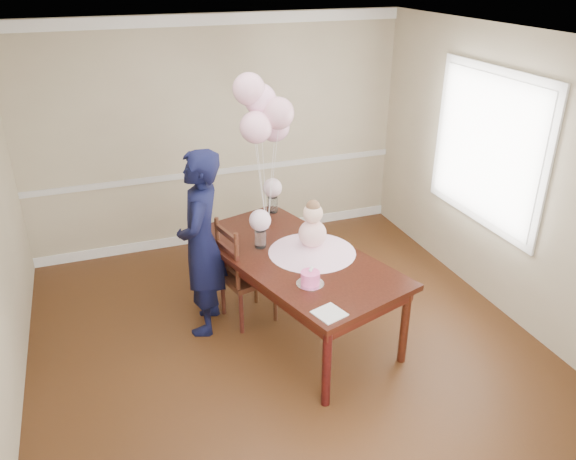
{
  "coord_description": "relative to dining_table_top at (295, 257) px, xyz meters",
  "views": [
    {
      "loc": [
        -1.42,
        -3.81,
        3.24
      ],
      "look_at": [
        0.11,
        0.4,
        1.05
      ],
      "focal_mm": 35.0,
      "sensor_mm": 36.0,
      "label": 1
    }
  ],
  "objects": [
    {
      "name": "chair_back_post_l",
      "position": [
        -0.52,
        0.08,
        0.01
      ],
      "size": [
        0.05,
        0.05,
        0.59
      ],
      "primitive_type": "cylinder",
      "rotation": [
        0.0,
        0.0,
        0.23
      ],
      "color": "#3D1C10",
      "rests_on": "dining_chair_seat"
    },
    {
      "name": "dining_chair_seat",
      "position": [
        -0.36,
        0.31,
        -0.3
      ],
      "size": [
        0.55,
        0.55,
        0.05
      ],
      "primitive_type": "cube",
      "rotation": [
        0.0,
        0.0,
        0.23
      ],
      "color": "#36180E",
      "rests_on": "chair_leg_fl"
    },
    {
      "name": "chair_slat_low",
      "position": [
        -0.57,
        0.27,
        -0.12
      ],
      "size": [
        0.13,
        0.41,
        0.05
      ],
      "primitive_type": "cube",
      "rotation": [
        0.0,
        0.0,
        0.23
      ],
      "color": "#33180D",
      "rests_on": "dining_chair_seat"
    },
    {
      "name": "balloon_d",
      "position": [
        -0.19,
        0.68,
        1.4
      ],
      "size": [
        0.3,
        0.3,
        0.3
      ],
      "primitive_type": "sphere",
      "color": "#EDA8BD",
      "rests_on": "balloon_ribbon_d"
    },
    {
      "name": "chair_leg_fl",
      "position": [
        -0.5,
        0.09,
        -0.54
      ],
      "size": [
        0.05,
        0.05,
        0.45
      ],
      "primitive_type": "cylinder",
      "rotation": [
        0.0,
        0.0,
        0.23
      ],
      "color": "#35120E",
      "rests_on": "floor"
    },
    {
      "name": "cake_platter",
      "position": [
        -0.06,
        -0.52,
        0.03
      ],
      "size": [
        0.29,
        0.29,
        0.01
      ],
      "primitive_type": "cylinder",
      "rotation": [
        0.0,
        0.0,
        0.3
      ],
      "color": "silver",
      "rests_on": "dining_table_top"
    },
    {
      "name": "chair_slat_mid",
      "position": [
        -0.57,
        0.27,
        0.05
      ],
      "size": [
        0.13,
        0.41,
        0.05
      ],
      "primitive_type": "cube",
      "rotation": [
        0.0,
        0.0,
        0.23
      ],
      "color": "#39150F",
      "rests_on": "dining_chair_seat"
    },
    {
      "name": "baby_hair",
      "position": [
        0.17,
        -0.0,
        0.48
      ],
      "size": [
        0.13,
        0.13,
        0.13
      ],
      "primitive_type": "sphere",
      "color": "brown",
      "rests_on": "baby_head"
    },
    {
      "name": "rose_vase_far",
      "position": [
        0.11,
        0.98,
        0.11
      ],
      "size": [
        0.13,
        0.13,
        0.17
      ],
      "primitive_type": "cylinder",
      "rotation": [
        0.0,
        0.0,
        0.3
      ],
      "color": "silver",
      "rests_on": "dining_table_top"
    },
    {
      "name": "window_frame",
      "position": [
        2.05,
        0.11,
        0.78
      ],
      "size": [
        0.02,
        1.66,
        1.56
      ],
      "primitive_type": "cube",
      "color": "white",
      "rests_on": "wall_right"
    },
    {
      "name": "baby_skirt",
      "position": [
        0.17,
        -0.0,
        0.08
      ],
      "size": [
        1.01,
        1.01,
        0.11
      ],
      "primitive_type": "cone",
      "rotation": [
        0.0,
        0.0,
        0.3
      ],
      "color": "#FFBBDC",
      "rests_on": "dining_table_top"
    },
    {
      "name": "balloon_c",
      "position": [
        -0.08,
        0.69,
        1.3
      ],
      "size": [
        0.3,
        0.3,
        0.3
      ],
      "primitive_type": "sphere",
      "color": "#F8B0D2",
      "rests_on": "balloon_ribbon_c"
    },
    {
      "name": "napkin",
      "position": [
        -0.08,
        -0.97,
        0.03
      ],
      "size": [
        0.27,
        0.27,
        0.01
      ],
      "primitive_type": "cube",
      "rotation": [
        0.0,
        0.0,
        0.3
      ],
      "color": "silver",
      "rests_on": "dining_table_top"
    },
    {
      "name": "balloon_weight",
      "position": [
        -0.07,
        0.59,
        0.04
      ],
      "size": [
        0.05,
        0.05,
        0.02
      ],
      "primitive_type": "cylinder",
      "rotation": [
        0.0,
        0.0,
        0.3
      ],
      "color": "#BCBDC1",
      "rests_on": "dining_table_top"
    },
    {
      "name": "chair_back_post_r",
      "position": [
        -0.61,
        0.45,
        0.01
      ],
      "size": [
        0.05,
        0.05,
        0.59
      ],
      "primitive_type": "cylinder",
      "rotation": [
        0.0,
        0.0,
        0.23
      ],
      "color": "#3C1D10",
      "rests_on": "dining_chair_seat"
    },
    {
      "name": "cake_flower_b",
      "position": [
        -0.04,
        -0.49,
        0.16
      ],
      "size": [
        0.03,
        0.03,
        0.03
      ],
      "primitive_type": "sphere",
      "color": "white",
      "rests_on": "birthday_cake"
    },
    {
      "name": "baby_head",
      "position": [
        0.17,
        -0.0,
        0.42
      ],
      "size": [
        0.18,
        0.18,
        0.18
      ],
      "primitive_type": "sphere",
      "color": "beige",
      "rests_on": "baby_torso"
    },
    {
      "name": "window_blinds",
      "position": [
        2.04,
        0.11,
        0.78
      ],
      "size": [
        0.01,
        1.5,
        1.4
      ],
      "primitive_type": "cube",
      "color": "silver",
      "rests_on": "wall_right"
    },
    {
      "name": "balloon_e",
      "position": [
        0.05,
        0.72,
        1.03
      ],
      "size": [
        0.3,
        0.3,
        0.3
      ],
      "primitive_type": "sphere",
      "color": "#D999B4",
      "rests_on": "balloon_ribbon_e"
    },
    {
      "name": "balloon_a",
      "position": [
        -0.17,
        0.56,
        1.08
      ],
      "size": [
        0.3,
        0.3,
        0.3
      ],
      "primitive_type": "sphere",
      "color": "#FFB4CB",
      "rests_on": "balloon_ribbon_a"
    },
    {
      "name": "chair_leg_fr",
      "position": [
        -0.14,
        0.17,
        -0.54
      ],
      "size": [
        0.05,
        0.05,
        0.45
      ],
      "primitive_type": "cylinder",
      "rotation": [
        0.0,
        0.0,
        0.23
      ],
      "color": "#34190E",
      "rests_on": "floor"
    },
    {
      "name": "balloon_b",
      "position": [
        0.04,
        0.57,
        1.19
      ],
      "size": [
        0.3,
        0.3,
        0.3
      ],
      "primitive_type": "sphere",
      "color": "#DA9AAA",
      "rests_on": "balloon_ribbon_b"
    },
    {
      "name": "roses_near",
      "position": [
        -0.25,
        0.26,
        0.3
      ],
      "size": [
        0.2,
        0.2,
        0.2
      ],
      "primitive_type": "sphere",
      "color": "silver",
      "rests_on": "rose_vase_near"
    },
    {
      "name": "balloon_ribbon_e",
      "position": [
        -0.01,
        0.65,
        0.46
      ],
      "size": [
        0.12,
        0.12,
        0.82
      ],
      "primitive_type": "cylinder",
      "rotation": [
        -0.09,
        0.17,
        0.3
      ],
      "color": "white",
      "rests_on": "balloon_weight"
    },
    {
      "name": "chair_rail_trim",
      "position": [
        -0.17,
        2.1,
        0.13
      ],
      "size": [
        4.5,
        0.02,
        0.07
      ],
      "primitive_type": "cube",
      "color": "silver",
      "rests_on": "wall_back"
    },
    {
      "name": "balloon_ribbon_d",
      "position": [
        -0.13,
        0.64,
        0.64
      ],
      "size": [
        0.12,
        0.08,
        1.2
      ],
      "primitive_type": "cylinder",
      "rotation": [
        -0.09,
        -0.07,
        0.3
      ],
      "color": "white",
      "rests_on": "balloon_weight"
    },
    {
      "name": "table_leg_br",
      "position": [
        0.13,
        1.06,
        -0.4
      ],
      "size": [
        0.09,
        0.09,
        0.74
      ],
      "primitive_type": "cylinder",
      "rotation": [
        0.0,
        0.0,
        0.3
      ],
      "color": "black",
      "rests_on": "floor"
    },
    {
      "name": "chair_slat_top",
      "position": [
        -0.57,
        0.27,
        0.22
      ],
      "size": [
        0.13,
        0.41,
        0.05
      ],
      "primitive_type": "cube",
      "rotation": [
        0.0,
        0.0,
        0.23
      ],
      "color": "#3E1C10",
      "rests_on": "dining_chair_seat"
    },
    {
      "name": "wall_right",
      "position": [
        2.08,
        -0.39,
        0.58
      ],
      "size": [
        0.02,
        5.0,
        2.7
      ],
      "primitive_type": "cube",
      "color": "tan",
      "rests_on": "floor"
    },
    {
      "name": "chair_leg_bl",
      "position": [
        -0.59,
        0.45,
        -0.54
      ],
      "size": [
        0.05,
        0.05,
        0.45
      ],
      "primitive_type": "cylinder",
      "rotation": [
        0.0,
        0.0,
        0.23
      ],
      "color": "black",
      "rests_on": "floor"
    },
    {
      "name": "baseboard_trim",
      "position": [
        -0.17,
        2.1,
        -0.71
      ],
      "size": [
        4.5,
        0.02,
        0.12
      ],
      "primitive_type": "cube",
      "color": "white",
      "rests_on": "floor"
    },
    {
      "name": "balloon_ribbon_a",
      "position": [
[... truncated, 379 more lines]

